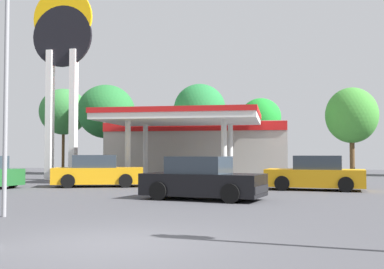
{
  "coord_description": "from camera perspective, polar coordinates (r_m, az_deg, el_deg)",
  "views": [
    {
      "loc": [
        3.03,
        -8.55,
        1.68
      ],
      "look_at": [
        -0.66,
        12.28,
        2.56
      ],
      "focal_mm": 44.2,
      "sensor_mm": 36.0,
      "label": 1
    }
  ],
  "objects": [
    {
      "name": "tree_1",
      "position": [
        40.09,
        -10.31,
        2.72
      ],
      "size": [
        4.78,
        4.78,
        7.47
      ],
      "color": "brown",
      "rests_on": "ground"
    },
    {
      "name": "car_4",
      "position": [
        17.61,
        1.25,
        -5.51
      ],
      "size": [
        4.77,
        2.83,
        1.6
      ],
      "color": "black",
      "rests_on": "ground"
    },
    {
      "name": "tree_3",
      "position": [
        37.88,
        8.3,
        2.06
      ],
      "size": [
        3.19,
        3.19,
        6.12
      ],
      "color": "brown",
      "rests_on": "ground"
    },
    {
      "name": "gas_station",
      "position": [
        34.22,
        0.65,
        -1.52
      ],
      "size": [
        12.73,
        13.19,
        4.25
      ],
      "color": "#ADA89E",
      "rests_on": "ground"
    },
    {
      "name": "ground_plane",
      "position": [
        9.22,
        -9.58,
        -12.87
      ],
      "size": [
        90.0,
        90.0,
        0.0
      ],
      "primitive_type": "plane",
      "color": "#47474C",
      "rests_on": "ground"
    },
    {
      "name": "car_5",
      "position": [
        22.96,
        14.64,
        -4.68
      ],
      "size": [
        4.74,
        2.55,
        1.62
      ],
      "color": "black",
      "rests_on": "ground"
    },
    {
      "name": "tree_0",
      "position": [
        42.92,
        -15.24,
        2.65
      ],
      "size": [
        4.18,
        4.18,
        7.41
      ],
      "color": "brown",
      "rests_on": "ground"
    },
    {
      "name": "station_pole_sign",
      "position": [
        32.65,
        -15.39,
        9.05
      ],
      "size": [
        4.06,
        0.56,
        12.71
      ],
      "color": "white",
      "rests_on": "ground"
    },
    {
      "name": "tree_2",
      "position": [
        38.71,
        0.93,
        3.07
      ],
      "size": [
        4.23,
        4.23,
        7.43
      ],
      "color": "brown",
      "rests_on": "ground"
    },
    {
      "name": "tree_4",
      "position": [
        39.8,
        18.71,
        2.19
      ],
      "size": [
        4.12,
        4.12,
        7.01
      ],
      "color": "brown",
      "rests_on": "ground"
    },
    {
      "name": "corner_streetlamp",
      "position": [
        13.75,
        -21.97,
        7.64
      ],
      "size": [
        0.24,
        1.48,
        6.68
      ],
      "color": "gray",
      "rests_on": "ground"
    },
    {
      "name": "car_0",
      "position": [
        25.01,
        -11.28,
        -4.49
      ],
      "size": [
        4.93,
        3.16,
        1.64
      ],
      "color": "black",
      "rests_on": "ground"
    }
  ]
}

